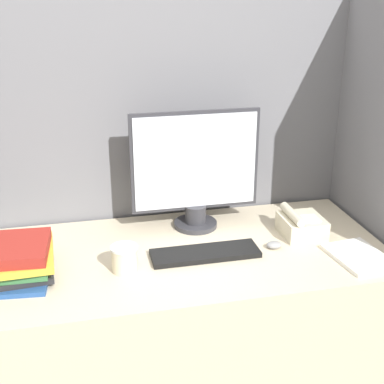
{
  "coord_description": "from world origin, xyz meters",
  "views": [
    {
      "loc": [
        -0.36,
        -1.42,
        1.72
      ],
      "look_at": [
        0.06,
        0.41,
        0.98
      ],
      "focal_mm": 50.0,
      "sensor_mm": 36.0,
      "label": 1
    }
  ],
  "objects_px": {
    "monitor": "(195,173)",
    "keyboard": "(205,253)",
    "mouse": "(274,245)",
    "coffee_cup": "(125,259)",
    "book_stack": "(20,260)",
    "desk_telephone": "(301,225)"
  },
  "relations": [
    {
      "from": "monitor",
      "to": "keyboard",
      "type": "relative_size",
      "value": 1.29
    },
    {
      "from": "mouse",
      "to": "coffee_cup",
      "type": "height_order",
      "value": "coffee_cup"
    },
    {
      "from": "keyboard",
      "to": "book_stack",
      "type": "relative_size",
      "value": 1.35
    },
    {
      "from": "monitor",
      "to": "keyboard",
      "type": "distance_m",
      "value": 0.35
    },
    {
      "from": "monitor",
      "to": "desk_telephone",
      "type": "distance_m",
      "value": 0.48
    },
    {
      "from": "coffee_cup",
      "to": "book_stack",
      "type": "height_order",
      "value": "book_stack"
    },
    {
      "from": "mouse",
      "to": "desk_telephone",
      "type": "distance_m",
      "value": 0.18
    },
    {
      "from": "keyboard",
      "to": "coffee_cup",
      "type": "height_order",
      "value": "coffee_cup"
    },
    {
      "from": "book_stack",
      "to": "desk_telephone",
      "type": "height_order",
      "value": "book_stack"
    },
    {
      "from": "coffee_cup",
      "to": "mouse",
      "type": "bearing_deg",
      "value": 4.5
    },
    {
      "from": "monitor",
      "to": "book_stack",
      "type": "bearing_deg",
      "value": -158.38
    },
    {
      "from": "mouse",
      "to": "book_stack",
      "type": "bearing_deg",
      "value": -179.5
    },
    {
      "from": "keyboard",
      "to": "mouse",
      "type": "height_order",
      "value": "mouse"
    },
    {
      "from": "keyboard",
      "to": "coffee_cup",
      "type": "relative_size",
      "value": 4.19
    },
    {
      "from": "keyboard",
      "to": "book_stack",
      "type": "bearing_deg",
      "value": -179.36
    },
    {
      "from": "book_stack",
      "to": "desk_telephone",
      "type": "xyz_separation_m",
      "value": [
        1.1,
        0.1,
        -0.02
      ]
    },
    {
      "from": "coffee_cup",
      "to": "desk_telephone",
      "type": "height_order",
      "value": "desk_telephone"
    },
    {
      "from": "mouse",
      "to": "keyboard",
      "type": "bearing_deg",
      "value": -179.86
    },
    {
      "from": "mouse",
      "to": "desk_telephone",
      "type": "xyz_separation_m",
      "value": [
        0.15,
        0.09,
        0.03
      ]
    },
    {
      "from": "mouse",
      "to": "coffee_cup",
      "type": "distance_m",
      "value": 0.59
    },
    {
      "from": "book_stack",
      "to": "desk_telephone",
      "type": "bearing_deg",
      "value": 5.06
    },
    {
      "from": "keyboard",
      "to": "mouse",
      "type": "distance_m",
      "value": 0.28
    }
  ]
}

